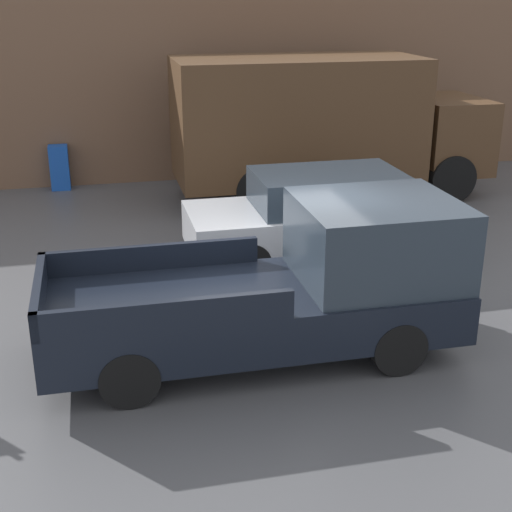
{
  "coord_description": "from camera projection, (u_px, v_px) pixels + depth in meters",
  "views": [
    {
      "loc": [
        -2.4,
        -9.32,
        4.64
      ],
      "look_at": [
        -0.26,
        0.0,
        1.02
      ],
      "focal_mm": 50.0,
      "sensor_mm": 36.0,
      "label": 1
    }
  ],
  "objects": [
    {
      "name": "building_wall",
      "position": [
        189.0,
        89.0,
        17.65
      ],
      "size": [
        28.0,
        0.15,
        4.54
      ],
      "color": "brown",
      "rests_on": "ground"
    },
    {
      "name": "delivery_truck",
      "position": [
        321.0,
        123.0,
        16.22
      ],
      "size": [
        7.21,
        2.47,
        3.2
      ],
      "color": "#4C331E",
      "rests_on": "ground"
    },
    {
      "name": "car",
      "position": [
        321.0,
        216.0,
        12.69
      ],
      "size": [
        4.67,
        1.87,
        1.62
      ],
      "color": "#B7BABF",
      "rests_on": "ground"
    },
    {
      "name": "pickup_truck",
      "position": [
        293.0,
        286.0,
        9.4
      ],
      "size": [
        5.44,
        2.04,
        2.04
      ],
      "color": "black",
      "rests_on": "ground"
    },
    {
      "name": "newspaper_box",
      "position": [
        60.0,
        167.0,
        17.28
      ],
      "size": [
        0.45,
        0.4,
        1.08
      ],
      "color": "#194CB2",
      "rests_on": "ground"
    },
    {
      "name": "ground_plane",
      "position": [
        273.0,
        318.0,
        10.64
      ],
      "size": [
        60.0,
        60.0,
        0.0
      ],
      "primitive_type": "plane",
      "color": "#4C4C4F"
    }
  ]
}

